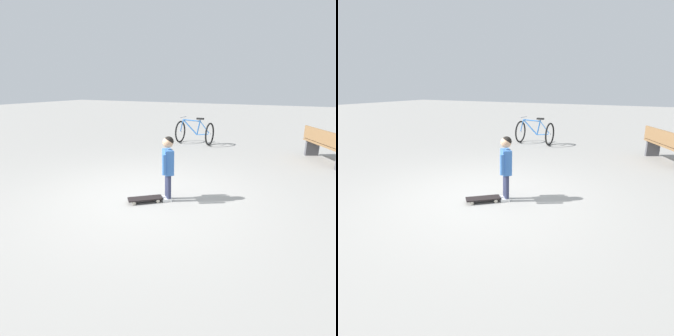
{
  "view_description": "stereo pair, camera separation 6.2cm",
  "coord_description": "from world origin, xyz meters",
  "views": [
    {
      "loc": [
        3.85,
        2.36,
        1.82
      ],
      "look_at": [
        -0.07,
        0.37,
        0.55
      ],
      "focal_mm": 30.62,
      "sensor_mm": 36.0,
      "label": 1
    },
    {
      "loc": [
        3.82,
        2.42,
        1.82
      ],
      "look_at": [
        -0.07,
        0.37,
        0.55
      ],
      "focal_mm": 30.62,
      "sensor_mm": 36.0,
      "label": 2
    }
  ],
  "objects": [
    {
      "name": "child_person",
      "position": [
        -0.07,
        0.37,
        0.66
      ],
      "size": [
        0.4,
        0.27,
        1.06
      ],
      "color": "#2D3351",
      "rests_on": "ground"
    },
    {
      "name": "street_bench",
      "position": [
        -3.97,
        2.68,
        0.42
      ],
      "size": [
        1.62,
        1.15,
        0.8
      ],
      "color": "brown",
      "rests_on": "ground"
    },
    {
      "name": "ground_plane",
      "position": [
        0.0,
        0.0,
        0.0
      ],
      "size": [
        50.0,
        50.0,
        0.0
      ],
      "primitive_type": "plane",
      "color": "gray"
    },
    {
      "name": "bicycle_near",
      "position": [
        -4.65,
        -1.02,
        0.38
      ],
      "size": [
        0.74,
        1.09,
        0.85
      ],
      "color": "black",
      "rests_on": "ground"
    },
    {
      "name": "skateboard",
      "position": [
        0.18,
        0.08,
        0.06
      ],
      "size": [
        0.51,
        0.54,
        0.07
      ],
      "color": "black",
      "rests_on": "ground"
    }
  ]
}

